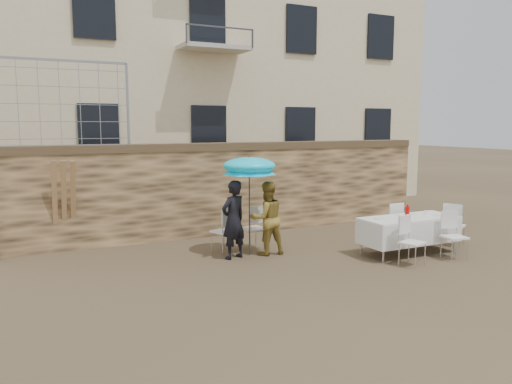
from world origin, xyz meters
name	(u,v)px	position (x,y,z in m)	size (l,w,h in m)	color
ground	(295,302)	(0.00, 0.00, 0.00)	(80.00, 80.00, 0.00)	brown
stone_wall	(190,191)	(0.00, 5.00, 1.10)	(13.00, 0.50, 2.20)	olive
chain_link_fence	(50,104)	(-3.00, 5.00, 3.10)	(3.20, 0.06, 1.80)	gray
man_suit	(233,220)	(0.15, 2.72, 0.79)	(0.58, 0.38, 1.59)	black
woman_dress	(267,218)	(0.90, 2.72, 0.76)	(0.74, 0.58, 1.53)	gold
umbrella	(249,169)	(0.55, 2.82, 1.79)	(1.12, 1.12, 1.90)	#3F3F44
couple_chair_left	(223,230)	(0.15, 3.27, 0.48)	(0.48, 0.48, 0.96)	white
couple_chair_right	(253,227)	(0.85, 3.27, 0.48)	(0.48, 0.48, 0.96)	white
banquet_table	(409,219)	(3.60, 1.49, 0.73)	(2.10, 0.85, 0.78)	white
soda_bottle	(407,213)	(3.40, 1.34, 0.91)	(0.09, 0.09, 0.26)	red
table_chair_front_left	(412,241)	(3.00, 0.74, 0.48)	(0.48, 0.48, 0.96)	white
table_chair_front_right	(455,236)	(4.10, 0.74, 0.48)	(0.48, 0.48, 0.96)	white
table_chair_back	(390,223)	(3.80, 2.29, 0.48)	(0.48, 0.48, 0.96)	white
table_chair_side	(454,224)	(5.00, 1.59, 0.48)	(0.48, 0.48, 0.96)	white
wood_planks	(70,205)	(-2.73, 4.67, 1.00)	(0.70, 0.20, 2.00)	#A37749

